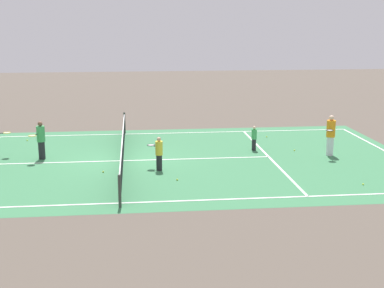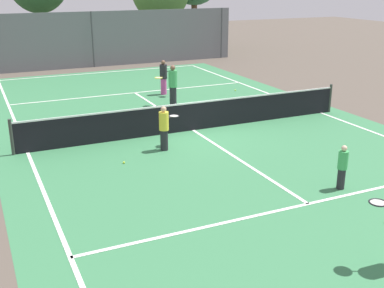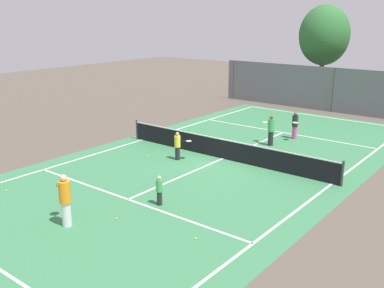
% 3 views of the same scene
% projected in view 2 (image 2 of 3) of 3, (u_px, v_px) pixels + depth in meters
% --- Properties ---
extents(ground_plane, '(80.00, 80.00, 0.00)m').
position_uv_depth(ground_plane, '(193.00, 130.00, 16.81)').
color(ground_plane, brown).
extents(court_surface, '(13.00, 25.00, 0.01)m').
position_uv_depth(court_surface, '(193.00, 130.00, 16.81)').
color(court_surface, '#387A4C').
rests_on(court_surface, ground_plane).
extents(tennis_net, '(11.90, 0.10, 1.10)m').
position_uv_depth(tennis_net, '(193.00, 116.00, 16.65)').
color(tennis_net, '#333833').
rests_on(tennis_net, ground_plane).
extents(perimeter_fence, '(18.00, 0.12, 3.20)m').
position_uv_depth(perimeter_fence, '(93.00, 40.00, 28.34)').
color(perimeter_fence, slate).
rests_on(perimeter_fence, ground_plane).
extents(player_0, '(0.91, 0.67, 1.67)m').
position_uv_depth(player_0, '(173.00, 85.00, 19.83)').
color(player_0, '#232328').
rests_on(player_0, ground_plane).
extents(player_1, '(0.24, 0.24, 1.14)m').
position_uv_depth(player_1, '(342.00, 167.00, 11.96)').
color(player_1, '#232328').
rests_on(player_1, ground_plane).
extents(player_3, '(0.64, 0.89, 1.54)m').
position_uv_depth(player_3, '(164.00, 77.00, 21.78)').
color(player_3, '#D14799').
rests_on(player_3, ground_plane).
extents(player_4, '(0.83, 0.68, 1.37)m').
position_uv_depth(player_4, '(164.00, 127.00, 14.67)').
color(player_4, '#232328').
rests_on(player_4, ground_plane).
extents(tennis_ball_2, '(0.07, 0.07, 0.07)m').
position_uv_depth(tennis_ball_2, '(124.00, 163.00, 13.78)').
color(tennis_ball_2, '#CCE533').
rests_on(tennis_ball_2, ground_plane).
extents(tennis_ball_3, '(0.07, 0.07, 0.07)m').
position_uv_depth(tennis_ball_3, '(138.00, 130.00, 16.76)').
color(tennis_ball_3, '#CCE533').
rests_on(tennis_ball_3, ground_plane).
extents(tennis_ball_4, '(0.07, 0.07, 0.07)m').
position_uv_depth(tennis_ball_4, '(235.00, 90.00, 22.69)').
color(tennis_ball_4, '#CCE533').
rests_on(tennis_ball_4, ground_plane).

